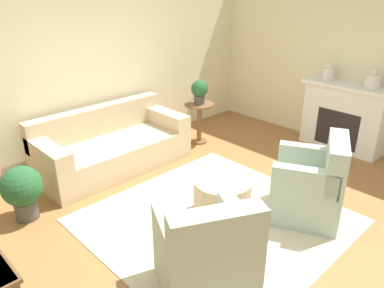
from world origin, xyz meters
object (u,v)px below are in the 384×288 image
at_px(armchair_right, 311,187).
at_px(vase_mantel_near, 329,74).
at_px(couch, 112,147).
at_px(vase_mantel_far, 373,81).
at_px(side_table, 199,117).
at_px(armchair_left, 207,258).
at_px(potted_plant_on_side_table, 200,90).
at_px(potted_plant_floor, 22,189).
at_px(ottoman_table, 222,194).

height_order(armchair_right, vase_mantel_near, vase_mantel_near).
bearing_deg(armchair_right, couch, 109.05).
bearing_deg(armchair_right, vase_mantel_near, 25.55).
bearing_deg(vase_mantel_far, side_table, 124.69).
height_order(armchair_right, vase_mantel_far, vase_mantel_far).
bearing_deg(armchair_left, couch, 73.66).
height_order(couch, armchair_left, armchair_left).
bearing_deg(potted_plant_on_side_table, couch, 171.02).
bearing_deg(couch, vase_mantel_far, -38.00).
height_order(vase_mantel_far, potted_plant_floor, vase_mantel_far).
distance_m(couch, vase_mantel_far, 3.95).
bearing_deg(vase_mantel_far, ottoman_table, 172.59).
relative_size(side_table, potted_plant_on_side_table, 1.76).
bearing_deg(armchair_right, armchair_left, 180.00).
height_order(side_table, potted_plant_on_side_table, potted_plant_on_side_table).
height_order(side_table, vase_mantel_near, vase_mantel_near).
xyz_separation_m(couch, vase_mantel_far, (3.04, -2.37, 0.89)).
relative_size(armchair_right, potted_plant_floor, 1.55).
xyz_separation_m(ottoman_table, side_table, (1.38, 1.75, 0.16)).
height_order(armchair_left, armchair_right, same).
xyz_separation_m(armchair_left, vase_mantel_far, (3.82, 0.32, 0.80)).
bearing_deg(armchair_right, vase_mantel_far, 8.53).
distance_m(ottoman_table, vase_mantel_near, 3.00).
distance_m(armchair_right, potted_plant_floor, 3.28).
xyz_separation_m(armchair_left, ottoman_table, (0.97, 0.69, -0.08)).
height_order(side_table, potted_plant_floor, side_table).
bearing_deg(couch, armchair_left, -106.34).
bearing_deg(potted_plant_floor, vase_mantel_far, -23.13).
bearing_deg(armchair_right, ottoman_table, 137.29).
distance_m(couch, side_table, 1.59).
bearing_deg(ottoman_table, couch, 95.25).
relative_size(armchair_left, ottoman_table, 1.53).
bearing_deg(armchair_right, side_table, 75.36).
relative_size(couch, potted_plant_on_side_table, 5.57).
height_order(couch, vase_mantel_near, vase_mantel_near).
xyz_separation_m(armchair_right, vase_mantel_far, (2.11, 0.32, 0.80)).
bearing_deg(vase_mantel_near, vase_mantel_far, -90.00).
bearing_deg(couch, potted_plant_floor, -162.90).
xyz_separation_m(vase_mantel_near, potted_plant_on_side_table, (-1.47, 1.43, -0.27)).
bearing_deg(ottoman_table, vase_mantel_near, 6.42).
bearing_deg(armchair_left, potted_plant_on_side_table, 46.04).
height_order(armchair_left, vase_mantel_far, vase_mantel_far).
height_order(armchair_left, ottoman_table, armchair_left).
relative_size(vase_mantel_near, vase_mantel_far, 0.93).
relative_size(armchair_right, potted_plant_on_side_table, 2.60).
distance_m(armchair_right, potted_plant_on_side_table, 2.58).
height_order(couch, vase_mantel_far, vase_mantel_far).
bearing_deg(ottoman_table, side_table, 51.76).
relative_size(couch, ottoman_table, 3.28).
height_order(armchair_left, side_table, armchair_left).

